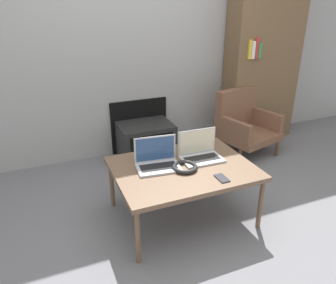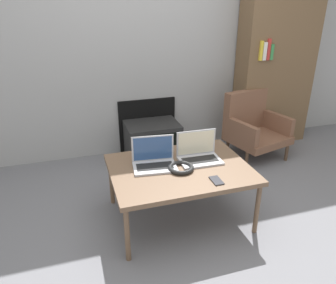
% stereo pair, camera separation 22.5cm
% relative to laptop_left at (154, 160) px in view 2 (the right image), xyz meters
% --- Properties ---
extents(ground_plane, '(14.00, 14.00, 0.00)m').
position_rel_laptop_left_xyz_m(ground_plane, '(0.18, -0.35, -0.50)').
color(ground_plane, slate).
extents(wall_back, '(7.00, 0.08, 2.60)m').
position_rel_laptop_left_xyz_m(wall_back, '(0.18, 1.30, 0.79)').
color(wall_back, '#999999').
rests_on(wall_back, ground_plane).
extents(table, '(1.05, 0.79, 0.45)m').
position_rel_laptop_left_xyz_m(table, '(0.18, -0.08, -0.08)').
color(table, brown).
rests_on(table, ground_plane).
extents(laptop_left, '(0.35, 0.25, 0.22)m').
position_rel_laptop_left_xyz_m(laptop_left, '(0.00, 0.00, 0.00)').
color(laptop_left, '#B2B2B7').
rests_on(laptop_left, table).
extents(laptop_right, '(0.33, 0.23, 0.22)m').
position_rel_laptop_left_xyz_m(laptop_right, '(0.37, 0.00, 0.00)').
color(laptop_right, '#B2B2B7').
rests_on(laptop_right, table).
extents(headphones, '(0.20, 0.20, 0.03)m').
position_rel_laptop_left_xyz_m(headphones, '(0.17, -0.12, -0.03)').
color(headphones, black).
rests_on(headphones, table).
extents(phone, '(0.07, 0.12, 0.01)m').
position_rel_laptop_left_xyz_m(phone, '(0.36, -0.36, -0.05)').
color(phone, '#333338').
rests_on(phone, table).
extents(tv, '(0.57, 0.43, 0.40)m').
position_rel_laptop_left_xyz_m(tv, '(0.26, 1.04, -0.31)').
color(tv, black).
rests_on(tv, ground_plane).
extents(armchair, '(0.70, 0.65, 0.70)m').
position_rel_laptop_left_xyz_m(armchair, '(1.36, 0.82, -0.16)').
color(armchair, brown).
rests_on(armchair, ground_plane).
extents(bookshelf, '(0.88, 0.32, 1.85)m').
position_rel_laptop_left_xyz_m(bookshelf, '(1.75, 1.10, 0.42)').
color(bookshelf, brown).
rests_on(bookshelf, ground_plane).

